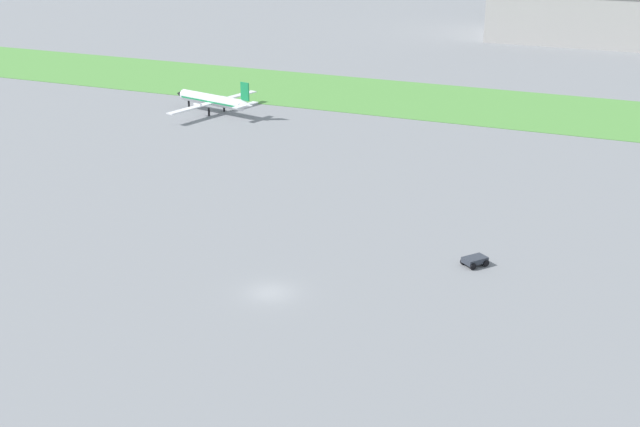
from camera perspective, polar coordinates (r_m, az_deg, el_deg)
name	(u,v)px	position (r m, az deg, el deg)	size (l,w,h in m)	color
ground_plane	(270,293)	(81.87, -3.32, -5.26)	(600.00, 600.00, 0.00)	gray
grass_taxiway_strip	(474,105)	(155.41, 10.15, 7.10)	(360.00, 28.00, 0.08)	#549342
airplane_taxiing_turboprop	(214,100)	(148.01, -7.07, 7.48)	(17.60, 20.41, 6.21)	white
baggage_cart_near_gate	(475,260)	(88.62, 10.22, -3.07)	(2.83, 2.95, 0.90)	#2D333D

